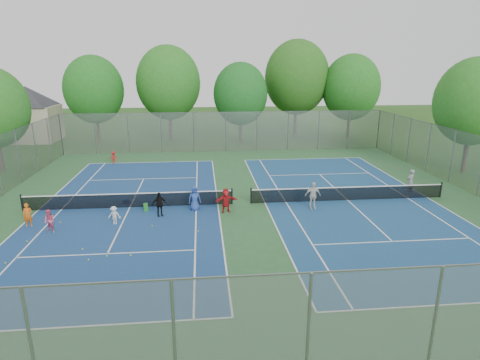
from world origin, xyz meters
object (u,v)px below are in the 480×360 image
at_px(ball_hopper, 146,207).
at_px(instructor, 410,182).
at_px(net_right, 348,194).
at_px(ball_crate, 126,201).
at_px(net_left, 129,201).

relative_size(ball_hopper, instructor, 0.29).
relative_size(net_right, ball_hopper, 26.09).
distance_m(ball_crate, ball_hopper, 2.15).
xyz_separation_m(ball_crate, instructor, (19.12, 0.19, 0.70)).
bearing_deg(instructor, net_right, -16.06).
distance_m(net_left, instructor, 18.76).
xyz_separation_m(net_left, net_right, (14.00, 0.00, 0.00)).
relative_size(net_left, ball_hopper, 26.09).
height_order(net_right, ball_hopper, net_right).
height_order(net_left, instructor, instructor).
xyz_separation_m(net_right, ball_crate, (-14.39, 0.80, -0.30)).
distance_m(net_left, net_right, 14.00).
height_order(net_right, instructor, instructor).
distance_m(ball_crate, instructor, 19.13).
xyz_separation_m(net_right, ball_hopper, (-12.92, -0.77, -0.21)).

